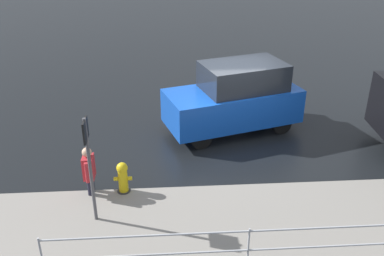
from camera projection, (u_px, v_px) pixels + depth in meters
The scene contains 7 objects.
ground_plane at pixel (229, 136), 12.60m from camera, with size 60.00×60.00×0.00m, color black.
kerb_strip at pixel (259, 228), 8.84m from camera, with size 24.00×3.20×0.04m, color gray.
moving_hatchback at pixel (235, 98), 12.56m from camera, with size 4.23×2.77×2.06m.
fire_hydrant at pixel (123, 178), 9.85m from camera, with size 0.42×0.31×0.80m.
pedestrian at pixel (89, 169), 9.69m from camera, with size 0.24×0.57×1.22m.
metal_railing at pixel (348, 238), 7.50m from camera, with size 10.64×0.04×1.05m.
sign_post at pixel (89, 156), 8.41m from camera, with size 0.07×0.44×2.40m.
Camera 1 is at (1.85, 11.09, 5.81)m, focal length 40.00 mm.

